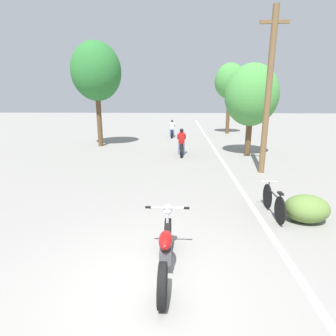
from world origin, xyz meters
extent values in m
plane|color=gray|center=(0.00, 0.00, 0.00)|extent=(120.00, 120.00, 0.00)
cube|color=white|center=(2.57, 12.36, 0.00)|extent=(0.14, 48.00, 0.01)
cylinder|color=brown|center=(3.91, 7.29, 3.21)|extent=(0.24, 0.24, 6.42)
cube|color=brown|center=(3.91, 7.29, 5.82)|extent=(1.10, 0.10, 0.12)
cylinder|color=#513A23|center=(4.19, 11.01, 1.18)|extent=(0.32, 0.32, 2.36)
ellipsoid|color=#42893D|center=(4.19, 11.01, 3.25)|extent=(2.84, 2.55, 3.26)
cylinder|color=#513A23|center=(4.67, 20.79, 1.89)|extent=(0.32, 0.32, 3.78)
ellipsoid|color=#42893D|center=(4.67, 20.79, 4.62)|extent=(2.67, 2.40, 3.07)
cylinder|color=#513A23|center=(-4.94, 13.49, 1.87)|extent=(0.32, 0.32, 3.75)
ellipsoid|color=#286B2D|center=(-4.94, 13.49, 4.75)|extent=(3.15, 2.83, 3.62)
ellipsoid|color=#5B7A38|center=(3.67, 2.60, 0.35)|extent=(1.10, 0.88, 0.70)
cylinder|color=black|center=(0.24, 1.11, 0.34)|extent=(0.12, 0.67, 0.67)
cylinder|color=black|center=(0.24, -0.39, 0.34)|extent=(0.12, 0.67, 0.67)
ellipsoid|color=maroon|center=(0.24, 0.36, 0.65)|extent=(0.24, 0.57, 0.22)
cube|color=#4C4C51|center=(0.24, 0.36, 0.39)|extent=(0.20, 0.36, 0.24)
cylinder|color=silver|center=(0.24, 1.02, 0.67)|extent=(0.06, 0.23, 0.69)
cylinder|color=silver|center=(0.24, 0.93, 1.01)|extent=(0.73, 0.04, 0.04)
cylinder|color=black|center=(-0.13, 0.93, 1.01)|extent=(0.11, 0.05, 0.05)
cylinder|color=black|center=(0.61, 0.93, 1.01)|extent=(0.11, 0.05, 0.05)
sphere|color=silver|center=(0.24, 1.02, 0.93)|extent=(0.20, 0.20, 0.20)
cylinder|color=black|center=(0.49, 11.61, 0.33)|extent=(0.12, 0.67, 0.67)
cylinder|color=black|center=(0.49, 10.15, 0.33)|extent=(0.12, 0.67, 0.67)
cube|color=black|center=(0.49, 10.88, 0.51)|extent=(0.20, 0.94, 0.28)
cylinder|color=silver|center=(0.49, 11.51, 1.02)|extent=(0.50, 0.03, 0.03)
cylinder|color=slate|center=(0.36, 10.83, 0.33)|extent=(0.11, 0.11, 0.65)
cylinder|color=slate|center=(0.62, 10.83, 0.33)|extent=(0.11, 0.11, 0.65)
cube|color=red|center=(0.49, 10.86, 0.95)|extent=(0.34, 0.28, 0.62)
cylinder|color=red|center=(0.29, 11.02, 1.01)|extent=(0.08, 0.49, 0.37)
cylinder|color=red|center=(0.69, 11.02, 1.01)|extent=(0.08, 0.49, 0.37)
sphere|color=black|center=(0.49, 10.90, 1.36)|extent=(0.22, 0.22, 0.22)
cylinder|color=black|center=(-0.32, 18.89, 0.31)|extent=(0.12, 0.63, 0.63)
cylinder|color=black|center=(-0.32, 17.39, 0.31)|extent=(0.12, 0.63, 0.63)
cube|color=navy|center=(-0.32, 18.14, 0.49)|extent=(0.20, 0.96, 0.28)
cylinder|color=silver|center=(-0.32, 18.79, 0.98)|extent=(0.50, 0.03, 0.03)
cylinder|color=slate|center=(-0.45, 18.09, 0.32)|extent=(0.11, 0.11, 0.63)
cylinder|color=slate|center=(-0.19, 18.09, 0.32)|extent=(0.11, 0.11, 0.63)
cube|color=silver|center=(-0.32, 18.12, 0.92)|extent=(0.34, 0.28, 0.59)
cylinder|color=silver|center=(-0.52, 18.28, 0.98)|extent=(0.08, 0.47, 0.36)
cylinder|color=silver|center=(-0.12, 18.28, 0.98)|extent=(0.08, 0.47, 0.36)
sphere|color=#2D333D|center=(-0.32, 18.16, 1.32)|extent=(0.22, 0.22, 0.22)
cylinder|color=black|center=(2.95, 3.44, 0.35)|extent=(0.04, 0.70, 0.70)
cylinder|color=black|center=(2.95, 2.44, 0.35)|extent=(0.04, 0.70, 0.70)
cylinder|color=black|center=(2.95, 2.94, 0.59)|extent=(0.04, 0.80, 0.04)
cylinder|color=black|center=(2.95, 2.52, 0.56)|extent=(0.03, 0.03, 0.42)
cube|color=black|center=(2.95, 2.52, 0.77)|extent=(0.10, 0.20, 0.05)
cylinder|color=black|center=(2.95, 3.39, 0.58)|extent=(0.03, 0.03, 0.45)
cylinder|color=silver|center=(2.95, 3.39, 0.80)|extent=(0.44, 0.03, 0.03)
camera|label=1|loc=(0.50, -3.70, 3.00)|focal=28.00mm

